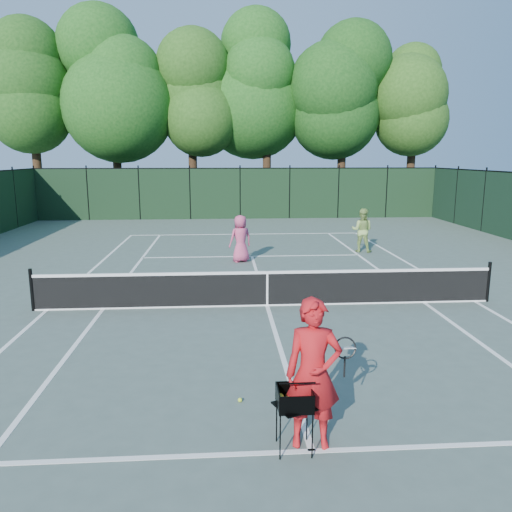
{
  "coord_description": "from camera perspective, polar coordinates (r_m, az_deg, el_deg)",
  "views": [
    {
      "loc": [
        -1.12,
        -12.17,
        3.76
      ],
      "look_at": [
        -0.21,
        1.0,
        1.1
      ],
      "focal_mm": 35.0,
      "sensor_mm": 36.0,
      "label": 1
    }
  ],
  "objects": [
    {
      "name": "ground",
      "position": [
        12.78,
        1.28,
        -5.71
      ],
      "size": [
        90.0,
        90.0,
        0.0
      ],
      "primitive_type": "plane",
      "color": "#4A5A51",
      "rests_on": "ground"
    },
    {
      "name": "sideline_doubles_left",
      "position": [
        13.46,
        -22.8,
        -5.73
      ],
      "size": [
        0.1,
        23.77,
        0.01
      ],
      "primitive_type": "cube",
      "color": "white",
      "rests_on": "ground"
    },
    {
      "name": "sideline_doubles_right",
      "position": [
        14.34,
        23.74,
        -4.78
      ],
      "size": [
        0.1,
        23.77,
        0.01
      ],
      "primitive_type": "cube",
      "color": "white",
      "rests_on": "ground"
    },
    {
      "name": "sideline_singles_left",
      "position": [
        13.08,
        -17.08,
        -5.82
      ],
      "size": [
        0.1,
        23.77,
        0.01
      ],
      "primitive_type": "cube",
      "color": "white",
      "rests_on": "ground"
    },
    {
      "name": "sideline_singles_right",
      "position": [
        13.77,
        18.66,
        -5.06
      ],
      "size": [
        0.1,
        23.77,
        0.01
      ],
      "primitive_type": "cube",
      "color": "white",
      "rests_on": "ground"
    },
    {
      "name": "baseline_far",
      "position": [
        24.37,
        -1.26,
        2.52
      ],
      "size": [
        10.97,
        0.1,
        0.01
      ],
      "primitive_type": "cube",
      "color": "white",
      "rests_on": "ground"
    },
    {
      "name": "service_line_near",
      "position": [
        6.97,
        6.4,
        -21.28
      ],
      "size": [
        8.23,
        0.1,
        0.01
      ],
      "primitive_type": "cube",
      "color": "white",
      "rests_on": "ground"
    },
    {
      "name": "service_line_far",
      "position": [
        18.97,
        -0.48,
        -0.03
      ],
      "size": [
        8.23,
        0.1,
        0.01
      ],
      "primitive_type": "cube",
      "color": "white",
      "rests_on": "ground"
    },
    {
      "name": "center_service_line",
      "position": [
        12.78,
        1.28,
        -5.7
      ],
      "size": [
        0.1,
        12.8,
        0.01
      ],
      "primitive_type": "cube",
      "color": "white",
      "rests_on": "ground"
    },
    {
      "name": "tennis_net",
      "position": [
        12.65,
        1.29,
        -3.65
      ],
      "size": [
        11.69,
        0.09,
        1.06
      ],
      "color": "black",
      "rests_on": "ground"
    },
    {
      "name": "fence_far",
      "position": [
        30.27,
        -1.82,
        7.1
      ],
      "size": [
        24.0,
        0.05,
        3.0
      ],
      "primitive_type": "cube",
      "color": "black",
      "rests_on": "ground"
    },
    {
      "name": "tree_0",
      "position": [
        35.97,
        -24.38,
        17.45
      ],
      "size": [
        6.4,
        6.4,
        13.14
      ],
      "color": "black",
      "rests_on": "ground"
    },
    {
      "name": "tree_1",
      "position": [
        35.2,
        -16.07,
        19.02
      ],
      "size": [
        6.8,
        6.8,
        13.98
      ],
      "color": "black",
      "rests_on": "ground"
    },
    {
      "name": "tree_2",
      "position": [
        34.25,
        -7.43,
        17.95
      ],
      "size": [
        6.0,
        6.0,
        12.4
      ],
      "color": "black",
      "rests_on": "ground"
    },
    {
      "name": "tree_3",
      "position": [
        35.0,
        1.29,
        20.01
      ],
      "size": [
        7.0,
        7.0,
        14.45
      ],
      "color": "black",
      "rests_on": "ground"
    },
    {
      "name": "tree_4",
      "position": [
        35.0,
        10.02,
        18.42
      ],
      "size": [
        6.2,
        6.2,
        12.97
      ],
      "color": "black",
      "rests_on": "ground"
    },
    {
      "name": "tree_5",
      "position": [
        36.9,
        17.71,
        17.02
      ],
      "size": [
        5.8,
        5.8,
        12.23
      ],
      "color": "black",
      "rests_on": "ground"
    },
    {
      "name": "coach",
      "position": [
        6.64,
        6.57,
        -13.21
      ],
      "size": [
        1.03,
        0.63,
        2.0
      ],
      "rotation": [
        0.0,
        0.0,
        -0.11
      ],
      "color": "red",
      "rests_on": "ground"
    },
    {
      "name": "player_pink",
      "position": [
        17.87,
        -1.79,
        2.0
      ],
      "size": [
        0.97,
        0.81,
        1.69
      ],
      "rotation": [
        0.0,
        0.0,
        3.54
      ],
      "color": "#C74670",
      "rests_on": "ground"
    },
    {
      "name": "player_green",
      "position": [
        20.18,
        12.01,
        2.89
      ],
      "size": [
        1.03,
        0.93,
        1.73
      ],
      "rotation": [
        0.0,
        0.0,
        2.74
      ],
      "color": "#95B85C",
      "rests_on": "ground"
    },
    {
      "name": "ball_hopper",
      "position": [
        6.63,
        4.42,
        -15.93
      ],
      "size": [
        0.59,
        0.59,
        0.86
      ],
      "rotation": [
        0.0,
        0.0,
        0.4
      ],
      "color": "black",
      "rests_on": "ground"
    },
    {
      "name": "loose_ball_midcourt",
      "position": [
        8.06,
        -1.84,
        -16.12
      ],
      "size": [
        0.07,
        0.07,
        0.07
      ],
      "primitive_type": "sphere",
      "color": "#BFE32E",
      "rests_on": "ground"
    }
  ]
}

